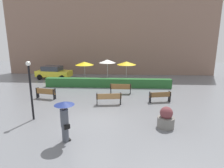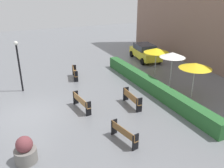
{
  "view_description": "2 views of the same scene",
  "coord_description": "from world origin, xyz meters",
  "px_view_note": "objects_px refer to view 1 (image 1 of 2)",
  "views": [
    {
      "loc": [
        1.82,
        -10.51,
        4.86
      ],
      "look_at": [
        0.99,
        3.88,
        1.41
      ],
      "focal_mm": 30.67,
      "sensor_mm": 36.0,
      "label": 1
    },
    {
      "loc": [
        13.3,
        -0.61,
        6.96
      ],
      "look_at": [
        1.18,
        4.94,
        1.5
      ],
      "focal_mm": 38.58,
      "sensor_mm": 36.0,
      "label": 2
    }
  ],
  "objects_px": {
    "bench_far_left": "(46,93)",
    "planter_pot": "(166,119)",
    "patio_umbrella_white": "(107,61)",
    "parked_car": "(54,72)",
    "patio_umbrella_yellow": "(85,63)",
    "bench_mid_center": "(109,98)",
    "pedestrian_with_umbrella": "(65,116)",
    "lamp_post": "(30,84)",
    "patio_umbrella_yellow_far": "(126,63)",
    "bench_far_right": "(160,96)",
    "bench_back_row": "(121,88)"
  },
  "relations": [
    {
      "from": "bench_mid_center",
      "to": "parked_car",
      "type": "height_order",
      "value": "parked_car"
    },
    {
      "from": "bench_mid_center",
      "to": "bench_far_left",
      "type": "xyz_separation_m",
      "value": [
        -5.3,
        1.15,
        -0.01
      ]
    },
    {
      "from": "bench_far_left",
      "to": "parked_car",
      "type": "xyz_separation_m",
      "value": [
        -2.17,
        7.93,
        0.29
      ]
    },
    {
      "from": "bench_back_row",
      "to": "parked_car",
      "type": "distance_m",
      "value": 10.31
    },
    {
      "from": "bench_back_row",
      "to": "lamp_post",
      "type": "height_order",
      "value": "lamp_post"
    },
    {
      "from": "bench_far_right",
      "to": "planter_pot",
      "type": "height_order",
      "value": "planter_pot"
    },
    {
      "from": "bench_mid_center",
      "to": "pedestrian_with_umbrella",
      "type": "distance_m",
      "value": 5.69
    },
    {
      "from": "bench_far_left",
      "to": "planter_pot",
      "type": "bearing_deg",
      "value": -28.35
    },
    {
      "from": "planter_pot",
      "to": "lamp_post",
      "type": "bearing_deg",
      "value": 175.43
    },
    {
      "from": "lamp_post",
      "to": "patio_umbrella_yellow",
      "type": "height_order",
      "value": "lamp_post"
    },
    {
      "from": "bench_far_left",
      "to": "pedestrian_with_umbrella",
      "type": "relative_size",
      "value": 0.85
    },
    {
      "from": "bench_back_row",
      "to": "lamp_post",
      "type": "distance_m",
      "value": 8.09
    },
    {
      "from": "pedestrian_with_umbrella",
      "to": "bench_back_row",
      "type": "bearing_deg",
      "value": 73.25
    },
    {
      "from": "patio_umbrella_yellow_far",
      "to": "patio_umbrella_yellow",
      "type": "bearing_deg",
      "value": 177.42
    },
    {
      "from": "patio_umbrella_white",
      "to": "parked_car",
      "type": "height_order",
      "value": "patio_umbrella_white"
    },
    {
      "from": "bench_far_right",
      "to": "patio_umbrella_white",
      "type": "height_order",
      "value": "patio_umbrella_white"
    },
    {
      "from": "bench_far_right",
      "to": "pedestrian_with_umbrella",
      "type": "height_order",
      "value": "pedestrian_with_umbrella"
    },
    {
      "from": "bench_far_left",
      "to": "lamp_post",
      "type": "xyz_separation_m",
      "value": [
        0.87,
        -4.09,
        1.7
      ]
    },
    {
      "from": "bench_mid_center",
      "to": "patio_umbrella_yellow",
      "type": "bearing_deg",
      "value": 113.58
    },
    {
      "from": "bench_mid_center",
      "to": "bench_back_row",
      "type": "bearing_deg",
      "value": 74.29
    },
    {
      "from": "bench_back_row",
      "to": "pedestrian_with_umbrella",
      "type": "distance_m",
      "value": 8.77
    },
    {
      "from": "patio_umbrella_white",
      "to": "patio_umbrella_yellow_far",
      "type": "height_order",
      "value": "patio_umbrella_white"
    },
    {
      "from": "pedestrian_with_umbrella",
      "to": "patio_umbrella_yellow",
      "type": "distance_m",
      "value": 12.98
    },
    {
      "from": "bench_far_right",
      "to": "patio_umbrella_yellow",
      "type": "xyz_separation_m",
      "value": [
        -7.2,
        6.63,
        1.64
      ]
    },
    {
      "from": "planter_pot",
      "to": "bench_far_left",
      "type": "bearing_deg",
      "value": 151.65
    },
    {
      "from": "bench_back_row",
      "to": "patio_umbrella_yellow",
      "type": "xyz_separation_m",
      "value": [
        -4.1,
        4.49,
        1.59
      ]
    },
    {
      "from": "bench_far_right",
      "to": "lamp_post",
      "type": "distance_m",
      "value": 9.34
    },
    {
      "from": "bench_far_right",
      "to": "bench_far_left",
      "type": "distance_m",
      "value": 9.24
    },
    {
      "from": "parked_car",
      "to": "bench_mid_center",
      "type": "bearing_deg",
      "value": -50.59
    },
    {
      "from": "bench_far_right",
      "to": "pedestrian_with_umbrella",
      "type": "bearing_deg",
      "value": -132.09
    },
    {
      "from": "patio_umbrella_white",
      "to": "lamp_post",
      "type": "bearing_deg",
      "value": -110.68
    },
    {
      "from": "pedestrian_with_umbrella",
      "to": "patio_umbrella_yellow_far",
      "type": "xyz_separation_m",
      "value": [
        3.09,
        12.64,
        0.91
      ]
    },
    {
      "from": "pedestrian_with_umbrella",
      "to": "lamp_post",
      "type": "height_order",
      "value": "lamp_post"
    },
    {
      "from": "pedestrian_with_umbrella",
      "to": "patio_umbrella_white",
      "type": "height_order",
      "value": "patio_umbrella_white"
    },
    {
      "from": "bench_far_left",
      "to": "patio_umbrella_white",
      "type": "height_order",
      "value": "patio_umbrella_white"
    },
    {
      "from": "bench_far_right",
      "to": "patio_umbrella_yellow",
      "type": "height_order",
      "value": "patio_umbrella_yellow"
    },
    {
      "from": "pedestrian_with_umbrella",
      "to": "patio_umbrella_white",
      "type": "xyz_separation_m",
      "value": [
        1.01,
        12.42,
        1.14
      ]
    },
    {
      "from": "lamp_post",
      "to": "patio_umbrella_white",
      "type": "xyz_separation_m",
      "value": [
        3.76,
        9.97,
        0.22
      ]
    },
    {
      "from": "bench_mid_center",
      "to": "patio_umbrella_yellow",
      "type": "xyz_separation_m",
      "value": [
        -3.26,
        7.47,
        1.59
      ]
    },
    {
      "from": "planter_pot",
      "to": "parked_car",
      "type": "relative_size",
      "value": 0.27
    },
    {
      "from": "bench_far_right",
      "to": "pedestrian_with_umbrella",
      "type": "distance_m",
      "value": 8.42
    },
    {
      "from": "lamp_post",
      "to": "patio_umbrella_white",
      "type": "height_order",
      "value": "lamp_post"
    },
    {
      "from": "lamp_post",
      "to": "parked_car",
      "type": "xyz_separation_m",
      "value": [
        -3.04,
        12.02,
        -1.41
      ]
    },
    {
      "from": "patio_umbrella_yellow",
      "to": "bench_far_right",
      "type": "bearing_deg",
      "value": -42.65
    },
    {
      "from": "pedestrian_with_umbrella",
      "to": "parked_car",
      "type": "distance_m",
      "value": 15.59
    },
    {
      "from": "pedestrian_with_umbrella",
      "to": "lamp_post",
      "type": "distance_m",
      "value": 3.8
    },
    {
      "from": "bench_far_left",
      "to": "patio_umbrella_yellow",
      "type": "distance_m",
      "value": 6.83
    },
    {
      "from": "pedestrian_with_umbrella",
      "to": "parked_car",
      "type": "bearing_deg",
      "value": 111.8
    },
    {
      "from": "planter_pot",
      "to": "patio_umbrella_yellow_far",
      "type": "distance_m",
      "value": 11.14
    },
    {
      "from": "patio_umbrella_yellow_far",
      "to": "parked_car",
      "type": "xyz_separation_m",
      "value": [
        -8.87,
        1.83,
        -1.41
      ]
    }
  ]
}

